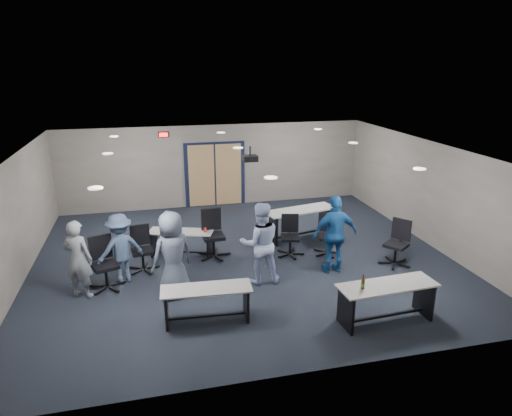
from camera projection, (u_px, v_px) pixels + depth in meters
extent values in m
plane|color=black|center=(243.00, 258.00, 11.32)|extent=(10.00, 10.00, 0.00)
cube|color=slate|center=(215.00, 166.00, 15.06)|extent=(10.00, 0.04, 2.70)
cube|color=slate|center=(305.00, 297.00, 6.74)|extent=(10.00, 0.04, 2.70)
cube|color=slate|center=(15.00, 223.00, 9.79)|extent=(0.04, 9.00, 2.70)
cube|color=slate|center=(428.00, 193.00, 12.01)|extent=(0.04, 9.00, 2.70)
cube|color=white|center=(242.00, 150.00, 10.48)|extent=(10.00, 9.00, 0.04)
cube|color=black|center=(215.00, 175.00, 15.13)|extent=(2.00, 0.06, 2.20)
cube|color=#AD844F|center=(202.00, 176.00, 15.01)|extent=(0.85, 0.04, 2.05)
cube|color=#AD844F|center=(228.00, 174.00, 15.21)|extent=(0.85, 0.04, 2.05)
cube|color=black|center=(163.00, 135.00, 14.32)|extent=(0.32, 0.05, 0.18)
cube|color=#FF0C0C|center=(163.00, 135.00, 14.29)|extent=(0.26, 0.02, 0.12)
cylinder|color=black|center=(250.00, 151.00, 11.05)|extent=(0.04, 0.04, 0.24)
cube|color=black|center=(250.00, 158.00, 11.11)|extent=(0.35, 0.30, 0.14)
cylinder|color=black|center=(251.00, 160.00, 10.97)|extent=(0.08, 0.03, 0.08)
cube|color=beige|center=(206.00, 289.00, 8.40)|extent=(1.71, 0.66, 0.03)
cube|color=black|center=(166.00, 309.00, 8.39)|extent=(0.08, 0.51, 0.65)
cube|color=black|center=(246.00, 302.00, 8.63)|extent=(0.08, 0.51, 0.65)
cube|color=black|center=(207.00, 316.00, 8.58)|extent=(1.49, 0.14, 0.04)
cube|color=beige|center=(388.00, 285.00, 8.37)|extent=(1.90, 0.73, 0.03)
cube|color=black|center=(346.00, 310.00, 8.26)|extent=(0.08, 0.57, 0.72)
cube|color=black|center=(424.00, 297.00, 8.71)|extent=(0.08, 0.57, 0.72)
cube|color=black|center=(385.00, 316.00, 8.57)|extent=(1.66, 0.15, 0.04)
cube|color=beige|center=(181.00, 232.00, 11.30)|extent=(1.67, 1.01, 0.03)
cube|color=black|center=(154.00, 243.00, 11.46)|extent=(0.20, 0.47, 0.62)
cube|color=black|center=(209.00, 245.00, 11.34)|extent=(0.20, 0.47, 0.62)
cube|color=black|center=(182.00, 252.00, 11.47)|extent=(1.35, 0.50, 0.04)
cylinder|color=red|center=(205.00, 230.00, 11.22)|extent=(0.07, 0.07, 0.11)
cube|color=beige|center=(300.00, 210.00, 12.41)|extent=(2.09, 1.08, 0.03)
cube|color=black|center=(272.00, 229.00, 12.16)|extent=(0.19, 0.61, 0.77)
cube|color=black|center=(327.00, 219.00, 12.90)|extent=(0.19, 0.61, 0.77)
cube|color=black|center=(300.00, 233.00, 12.62)|extent=(1.74, 0.44, 0.04)
imported|color=#90959D|center=(78.00, 259.00, 9.24)|extent=(0.72, 0.62, 1.67)
imported|color=slate|center=(172.00, 255.00, 9.26)|extent=(1.06, 0.90, 1.83)
imported|color=#BDCFFA|center=(260.00, 243.00, 9.84)|extent=(0.91, 0.72, 1.83)
imported|color=#1B5498|center=(335.00, 234.00, 10.34)|extent=(1.09, 0.49, 1.83)
imported|color=#435779|center=(120.00, 249.00, 9.88)|extent=(1.17, 0.94, 1.58)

